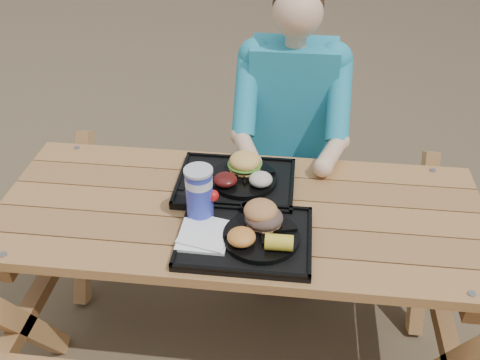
# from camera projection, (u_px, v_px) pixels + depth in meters

# --- Properties ---
(ground) EXTENTS (60.00, 60.00, 0.00)m
(ground) POSITION_uv_depth(u_px,v_px,m) (240.00, 339.00, 2.40)
(ground) COLOR #999999
(ground) RESTS_ON ground
(picnic_table) EXTENTS (1.80, 1.49, 0.75)m
(picnic_table) POSITION_uv_depth(u_px,v_px,m) (240.00, 280.00, 2.19)
(picnic_table) COLOR #999999
(picnic_table) RESTS_ON ground
(tray_near) EXTENTS (0.45, 0.35, 0.02)m
(tray_near) POSITION_uv_depth(u_px,v_px,m) (245.00, 239.00, 1.82)
(tray_near) COLOR black
(tray_near) RESTS_ON picnic_table
(tray_far) EXTENTS (0.45, 0.35, 0.02)m
(tray_far) POSITION_uv_depth(u_px,v_px,m) (236.00, 184.00, 2.08)
(tray_far) COLOR black
(tray_far) RESTS_ON picnic_table
(plate_near) EXTENTS (0.26, 0.26, 0.02)m
(plate_near) POSITION_uv_depth(u_px,v_px,m) (261.00, 236.00, 1.80)
(plate_near) COLOR black
(plate_near) RESTS_ON tray_near
(plate_far) EXTENTS (0.26, 0.26, 0.02)m
(plate_far) POSITION_uv_depth(u_px,v_px,m) (244.00, 179.00, 2.07)
(plate_far) COLOR black
(plate_far) RESTS_ON tray_far
(napkin_stack) EXTENTS (0.17, 0.17, 0.02)m
(napkin_stack) POSITION_uv_depth(u_px,v_px,m) (203.00, 235.00, 1.80)
(napkin_stack) COLOR white
(napkin_stack) RESTS_ON tray_near
(soda_cup) EXTENTS (0.09, 0.09, 0.19)m
(soda_cup) POSITION_uv_depth(u_px,v_px,m) (199.00, 195.00, 1.85)
(soda_cup) COLOR #1726AC
(soda_cup) RESTS_ON tray_near
(condiment_bbq) EXTENTS (0.05, 0.05, 0.03)m
(condiment_bbq) POSITION_uv_depth(u_px,v_px,m) (247.00, 208.00, 1.92)
(condiment_bbq) COLOR #310605
(condiment_bbq) RESTS_ON tray_near
(condiment_mustard) EXTENTS (0.06, 0.06, 0.03)m
(condiment_mustard) POSITION_uv_depth(u_px,v_px,m) (267.00, 213.00, 1.89)
(condiment_mustard) COLOR yellow
(condiment_mustard) RESTS_ON tray_near
(sandwich) EXTENTS (0.12, 0.12, 0.13)m
(sandwich) POSITION_uv_depth(u_px,v_px,m) (264.00, 209.00, 1.80)
(sandwich) COLOR #BD7942
(sandwich) RESTS_ON plate_near
(mac_cheese) EXTENTS (0.09, 0.09, 0.05)m
(mac_cheese) POSITION_uv_depth(u_px,v_px,m) (241.00, 237.00, 1.74)
(mac_cheese) COLOR orange
(mac_cheese) RESTS_ON plate_near
(corn_cob) EXTENTS (0.09, 0.09, 0.05)m
(corn_cob) POSITION_uv_depth(u_px,v_px,m) (279.00, 242.00, 1.72)
(corn_cob) COLOR yellow
(corn_cob) RESTS_ON plate_near
(cutlery_far) EXTENTS (0.03, 0.16, 0.01)m
(cutlery_far) POSITION_uv_depth(u_px,v_px,m) (194.00, 177.00, 2.09)
(cutlery_far) COLOR black
(cutlery_far) RESTS_ON tray_far
(burger) EXTENTS (0.12, 0.12, 0.11)m
(burger) POSITION_uv_depth(u_px,v_px,m) (245.00, 158.00, 2.07)
(burger) COLOR #F6B856
(burger) RESTS_ON plate_far
(baked_beans) EXTENTS (0.09, 0.09, 0.04)m
(baked_beans) POSITION_uv_depth(u_px,v_px,m) (225.00, 180.00, 2.01)
(baked_beans) COLOR #4F110F
(baked_beans) RESTS_ON plate_far
(potato_salad) EXTENTS (0.09, 0.09, 0.05)m
(potato_salad) POSITION_uv_depth(u_px,v_px,m) (261.00, 179.00, 2.01)
(potato_salad) COLOR beige
(potato_salad) RESTS_ON plate_far
(diner) EXTENTS (0.48, 0.84, 1.28)m
(diner) POSITION_uv_depth(u_px,v_px,m) (289.00, 143.00, 2.55)
(diner) COLOR #1CAACA
(diner) RESTS_ON ground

